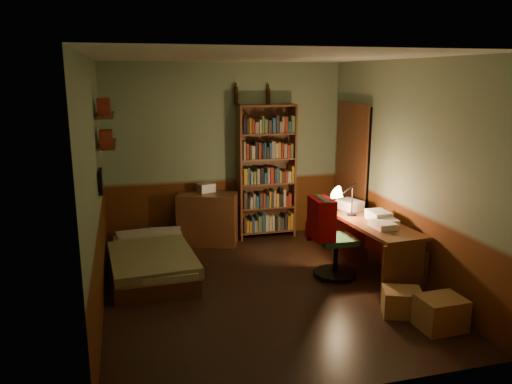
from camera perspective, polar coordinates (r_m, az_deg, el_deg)
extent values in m
cube|color=black|center=(5.88, 0.64, -11.13)|extent=(3.50, 4.00, 0.02)
cube|color=silver|center=(5.36, 0.71, 15.30)|extent=(3.50, 4.00, 0.02)
cube|color=gray|center=(7.40, -3.52, 4.53)|extent=(3.50, 0.02, 2.60)
cube|color=gray|center=(5.29, -18.02, 0.39)|extent=(0.02, 4.00, 2.60)
cube|color=gray|center=(6.17, 16.63, 2.26)|extent=(0.02, 4.00, 2.60)
cube|color=gray|center=(3.64, 9.21, -4.82)|extent=(3.50, 0.02, 2.60)
cube|color=black|center=(7.33, 10.96, 1.85)|extent=(0.06, 0.90, 2.00)
cube|color=#4B2916|center=(7.32, 10.71, 1.84)|extent=(0.02, 0.98, 2.08)
cube|color=olive|center=(6.39, -11.86, -6.80)|extent=(0.98, 1.76, 0.52)
cube|color=#5A321B|center=(7.31, -5.53, -3.06)|extent=(0.94, 0.68, 0.75)
cube|color=#B2B2B7|center=(7.32, -5.75, 0.50)|extent=(0.28, 0.25, 0.13)
cube|color=#5A321B|center=(7.43, 1.19, 2.25)|extent=(0.87, 0.29, 2.00)
cylinder|color=black|center=(7.30, -2.31, 10.94)|extent=(0.09, 0.09, 0.25)
cylinder|color=black|center=(7.42, 1.42, 10.88)|extent=(0.06, 0.06, 0.22)
cube|color=#5A321B|center=(6.18, 13.38, -6.65)|extent=(0.64, 1.36, 0.71)
cube|color=silver|center=(6.61, 10.68, -1.46)|extent=(0.32, 0.37, 0.12)
cone|color=black|center=(6.28, 10.98, 0.26)|extent=(0.21, 0.21, 0.66)
cube|color=#235031|center=(6.13, 9.19, -4.86)|extent=(0.55, 0.48, 1.06)
cube|color=#9E080B|center=(5.75, 7.43, 1.99)|extent=(0.30, 0.45, 0.49)
cube|color=#5A321B|center=(6.32, -16.66, 5.25)|extent=(0.20, 0.90, 0.03)
cube|color=#5A321B|center=(6.28, -16.87, 8.41)|extent=(0.20, 0.90, 0.03)
cube|color=black|center=(5.88, -17.33, 1.19)|extent=(0.04, 0.32, 0.26)
cube|color=#9C7243|center=(5.30, 20.36, -12.84)|extent=(0.44, 0.36, 0.32)
cube|color=#9C7243|center=(5.47, 16.32, -11.98)|extent=(0.47, 0.43, 0.27)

